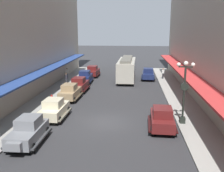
# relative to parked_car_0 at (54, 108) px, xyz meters

# --- Properties ---
(ground_plane) EXTENTS (200.00, 200.00, 0.00)m
(ground_plane) POSITION_rel_parked_car_0_xyz_m (4.60, -0.44, -0.94)
(ground_plane) COLOR #2D2D30
(sidewalk_left) EXTENTS (3.00, 60.00, 0.15)m
(sidewalk_left) POSITION_rel_parked_car_0_xyz_m (-2.90, -0.44, -0.87)
(sidewalk_left) COLOR #99968E
(sidewalk_left) RESTS_ON ground
(sidewalk_right) EXTENTS (3.00, 60.00, 0.15)m
(sidewalk_right) POSITION_rel_parked_car_0_xyz_m (12.10, -0.44, -0.87)
(sidewalk_right) COLOR #99968E
(sidewalk_right) RESTS_ON ground
(parked_car_0) EXTENTS (2.18, 4.27, 1.84)m
(parked_car_0) POSITION_rel_parked_car_0_xyz_m (0.00, 0.00, 0.00)
(parked_car_0) COLOR beige
(parked_car_0) RESTS_ON ground
(parked_car_1) EXTENTS (2.26, 4.30, 1.84)m
(parked_car_1) POSITION_rel_parked_car_0_xyz_m (-0.16, 6.10, 0.00)
(parked_car_1) COLOR #997F5B
(parked_car_1) RESTS_ON ground
(parked_car_2) EXTENTS (2.18, 4.27, 1.84)m
(parked_car_2) POSITION_rel_parked_car_0_xyz_m (-0.26, -4.95, 0.00)
(parked_car_2) COLOR slate
(parked_car_2) RESTS_ON ground
(parked_car_3) EXTENTS (2.28, 4.31, 1.84)m
(parked_car_3) POSITION_rel_parked_car_0_xyz_m (9.11, 18.39, 0.00)
(parked_car_3) COLOR #19234C
(parked_car_3) RESTS_ON ground
(parked_car_4) EXTENTS (2.25, 4.30, 1.84)m
(parked_car_4) POSITION_rel_parked_car_0_xyz_m (0.06, 20.21, 0.00)
(parked_car_4) COLOR #591919
(parked_car_4) RESTS_ON ground
(parked_car_5) EXTENTS (2.20, 4.28, 1.84)m
(parked_car_5) POSITION_rel_parked_car_0_xyz_m (-0.28, 15.33, 0.00)
(parked_car_5) COLOR #19234C
(parked_car_5) RESTS_ON ground
(parked_car_6) EXTENTS (2.27, 4.31, 1.84)m
(parked_car_6) POSITION_rel_parked_car_0_xyz_m (0.02, 9.99, 0.00)
(parked_car_6) COLOR #591919
(parked_car_6) RESTS_ON ground
(parked_car_7) EXTENTS (2.26, 4.30, 1.84)m
(parked_car_7) POSITION_rel_parked_car_0_xyz_m (9.20, -1.56, 0.00)
(parked_car_7) COLOR #591919
(parked_car_7) RESTS_ON ground
(streetcar) EXTENTS (2.69, 9.64, 3.46)m
(streetcar) POSITION_rel_parked_car_0_xyz_m (5.77, 17.80, 0.96)
(streetcar) COLOR #ADA899
(streetcar) RESTS_ON ground
(lamp_post_with_clock) EXTENTS (1.42, 0.44, 5.16)m
(lamp_post_with_clock) POSITION_rel_parked_car_0_xyz_m (11.00, -0.43, 2.04)
(lamp_post_with_clock) COLOR black
(lamp_post_with_clock) RESTS_ON sidewalk_right
(fire_hydrant) EXTENTS (0.24, 0.24, 0.82)m
(fire_hydrant) POSITION_rel_parked_car_0_xyz_m (-1.75, 4.50, -0.38)
(fire_hydrant) COLOR #B21E19
(fire_hydrant) RESTS_ON sidewalk_left
(pedestrian_0) EXTENTS (0.36, 0.28, 1.67)m
(pedestrian_0) POSITION_rel_parked_car_0_xyz_m (-2.49, 13.07, 0.07)
(pedestrian_0) COLOR #2D2D33
(pedestrian_0) RESTS_ON sidewalk_left
(pedestrian_1) EXTENTS (0.36, 0.28, 1.67)m
(pedestrian_1) POSITION_rel_parked_car_0_xyz_m (-3.53, 17.33, 0.07)
(pedestrian_1) COLOR slate
(pedestrian_1) RESTS_ON sidewalk_left
(pedestrian_2) EXTENTS (0.36, 0.24, 1.64)m
(pedestrian_2) POSITION_rel_parked_car_0_xyz_m (11.43, 18.74, 0.05)
(pedestrian_2) COLOR #2D2D33
(pedestrian_2) RESTS_ON sidewalk_right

